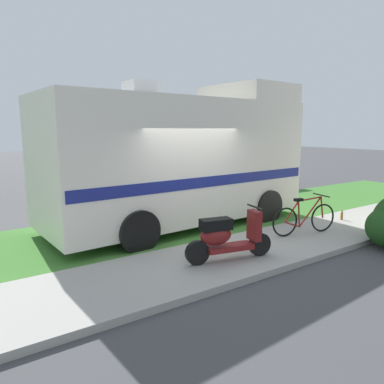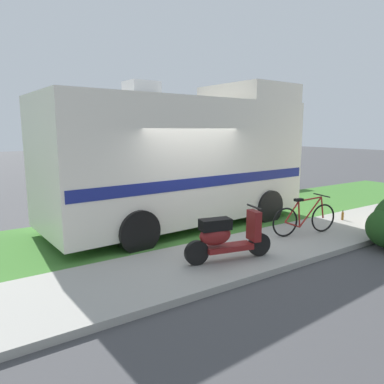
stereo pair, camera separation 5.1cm
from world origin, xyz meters
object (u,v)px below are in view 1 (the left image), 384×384
(bicycle, at_px, (304,218))
(bottle_green, at_px, (342,216))
(scooter, at_px, (226,236))
(motorhome_rv, at_px, (181,158))
(pickup_truck_near, at_px, (224,165))

(bicycle, xyz_separation_m, bottle_green, (1.91, 0.29, -0.27))
(scooter, bearing_deg, bottle_green, 7.58)
(motorhome_rv, relative_size, bottle_green, 26.61)
(bottle_green, bearing_deg, pickup_truck_near, 78.26)
(motorhome_rv, bearing_deg, pickup_truck_near, 40.94)
(pickup_truck_near, xyz_separation_m, bottle_green, (-1.37, -6.57, -0.76))
(motorhome_rv, relative_size, pickup_truck_near, 1.18)
(motorhome_rv, height_order, bicycle, motorhome_rv)
(motorhome_rv, bearing_deg, bicycle, -56.91)
(motorhome_rv, distance_m, bicycle, 3.32)
(pickup_truck_near, bearing_deg, bottle_green, -101.74)
(bicycle, distance_m, pickup_truck_near, 7.62)
(scooter, bearing_deg, motorhome_rv, 73.03)
(motorhome_rv, height_order, bottle_green, motorhome_rv)
(bicycle, bearing_deg, motorhome_rv, 123.09)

